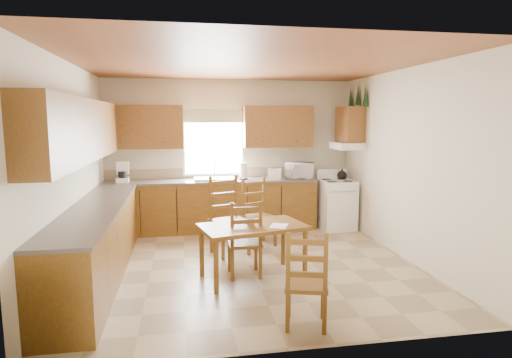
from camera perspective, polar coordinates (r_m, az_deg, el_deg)
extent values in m
plane|color=tan|center=(6.01, -0.94, -11.36)|extent=(4.50, 4.50, 0.00)
plane|color=brown|center=(5.71, -1.00, 15.13)|extent=(4.50, 4.50, 0.00)
plane|color=beige|center=(5.80, -23.51, 0.99)|extent=(4.50, 4.50, 0.00)
plane|color=beige|center=(6.44, 19.22, 1.84)|extent=(4.50, 4.50, 0.00)
plane|color=beige|center=(7.92, -3.49, 3.33)|extent=(4.50, 4.50, 0.00)
plane|color=beige|center=(3.52, 4.71, -2.48)|extent=(4.50, 4.50, 0.00)
cube|color=brown|center=(7.72, -5.96, -3.65)|extent=(3.75, 0.60, 0.88)
cube|color=brown|center=(5.77, -20.43, -8.12)|extent=(0.60, 3.60, 0.88)
cube|color=#564E49|center=(7.64, -6.01, -0.27)|extent=(3.75, 0.63, 0.04)
cube|color=#564E49|center=(5.66, -20.65, -3.63)|extent=(0.63, 3.60, 0.04)
cube|color=#968063|center=(7.92, -6.16, 0.82)|extent=(3.75, 0.01, 0.18)
cube|color=brown|center=(7.72, -14.96, 6.71)|extent=(1.41, 0.33, 0.75)
cube|color=brown|center=(7.88, 2.90, 6.98)|extent=(1.25, 0.33, 0.75)
cube|color=brown|center=(5.58, -22.50, 6.00)|extent=(0.33, 3.60, 0.75)
cube|color=brown|center=(7.83, 12.42, 7.13)|extent=(0.33, 0.62, 0.62)
cube|color=white|center=(7.82, 11.99, 4.36)|extent=(0.44, 0.62, 0.12)
cube|color=white|center=(7.85, -5.66, 4.72)|extent=(1.13, 0.02, 1.18)
cube|color=white|center=(7.85, -5.66, 4.72)|extent=(1.05, 0.01, 1.10)
cube|color=#4E6C3E|center=(7.81, -5.70, 8.38)|extent=(1.19, 0.01, 0.24)
cube|color=silver|center=(7.64, -5.45, 0.04)|extent=(0.75, 0.45, 0.04)
cone|color=#163C19|center=(7.60, 14.38, 10.68)|extent=(0.22, 0.22, 0.36)
cone|color=#163C19|center=(7.89, 13.42, 10.89)|extent=(0.22, 0.22, 0.36)
cone|color=#163C19|center=(8.18, 12.51, 10.52)|extent=(0.22, 0.22, 0.36)
cube|color=white|center=(7.94, 10.66, -3.44)|extent=(0.61, 0.63, 0.87)
cube|color=white|center=(7.65, -17.37, 0.85)|extent=(0.28, 0.30, 0.34)
cylinder|color=white|center=(7.68, -1.72, 1.08)|extent=(0.17, 0.17, 0.30)
cube|color=white|center=(7.70, 2.48, 0.71)|extent=(0.27, 0.20, 0.19)
imported|color=white|center=(7.85, 5.80, 1.15)|extent=(0.55, 0.46, 0.29)
cube|color=brown|center=(5.44, -0.43, -9.65)|extent=(1.41, 1.00, 0.68)
cube|color=brown|center=(5.48, -1.55, -7.88)|extent=(0.41, 0.39, 0.98)
cube|color=brown|center=(4.23, 6.72, -12.98)|extent=(0.49, 0.48, 0.95)
cube|color=brown|center=(6.32, -3.53, -4.97)|extent=(0.61, 0.60, 1.15)
cube|color=brown|center=(6.77, 0.42, -4.51)|extent=(0.56, 0.55, 1.05)
cube|color=white|center=(5.31, 3.07, -6.25)|extent=(0.29, 0.32, 0.00)
cube|color=white|center=(5.39, -0.78, -5.35)|extent=(0.10, 0.03, 0.13)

